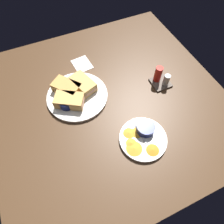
# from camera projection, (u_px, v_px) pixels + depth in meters

# --- Properties ---
(ground_plane) EXTENTS (1.10, 1.10, 0.03)m
(ground_plane) POSITION_uv_depth(u_px,v_px,m) (109.00, 100.00, 0.95)
(ground_plane) COLOR #4C331E
(plate_sandwich_main) EXTENTS (0.29, 0.29, 0.02)m
(plate_sandwich_main) POSITION_uv_depth(u_px,v_px,m) (77.00, 96.00, 0.93)
(plate_sandwich_main) COLOR white
(plate_sandwich_main) RESTS_ON ground_plane
(sandwich_half_near) EXTENTS (0.15, 0.11, 0.05)m
(sandwich_half_near) POSITION_uv_depth(u_px,v_px,m) (83.00, 84.00, 0.93)
(sandwich_half_near) COLOR tan
(sandwich_half_near) RESTS_ON plate_sandwich_main
(sandwich_half_far) EXTENTS (0.15, 0.14, 0.05)m
(sandwich_half_far) POSITION_uv_depth(u_px,v_px,m) (67.00, 87.00, 0.92)
(sandwich_half_far) COLOR tan
(sandwich_half_far) RESTS_ON plate_sandwich_main
(sandwich_half_extra) EXTENTS (0.13, 0.15, 0.05)m
(sandwich_half_extra) POSITION_uv_depth(u_px,v_px,m) (69.00, 100.00, 0.88)
(sandwich_half_extra) COLOR tan
(sandwich_half_extra) RESTS_ON plate_sandwich_main
(ramekin_dark_sauce) EXTENTS (0.08, 0.08, 0.04)m
(ramekin_dark_sauce) POSITION_uv_depth(u_px,v_px,m) (67.00, 101.00, 0.88)
(ramekin_dark_sauce) COLOR #0C144C
(ramekin_dark_sauce) RESTS_ON plate_sandwich_main
(spoon_by_dark_ramekin) EXTENTS (0.06, 0.09, 0.01)m
(spoon_by_dark_ramekin) POSITION_uv_depth(u_px,v_px,m) (76.00, 95.00, 0.92)
(spoon_by_dark_ramekin) COLOR silver
(spoon_by_dark_ramekin) RESTS_ON plate_sandwich_main
(plate_chips_companion) EXTENTS (0.20, 0.20, 0.02)m
(plate_chips_companion) POSITION_uv_depth(u_px,v_px,m) (143.00, 139.00, 0.82)
(plate_chips_companion) COLOR white
(plate_chips_companion) RESTS_ON ground_plane
(ramekin_light_gravy) EXTENTS (0.08, 0.08, 0.04)m
(ramekin_light_gravy) POSITION_uv_depth(u_px,v_px,m) (146.00, 128.00, 0.81)
(ramekin_light_gravy) COLOR navy
(ramekin_light_gravy) RESTS_ON plate_chips_companion
(spoon_by_gravy_ramekin) EXTENTS (0.10, 0.02, 0.01)m
(spoon_by_gravy_ramekin) POSITION_uv_depth(u_px,v_px,m) (139.00, 129.00, 0.83)
(spoon_by_gravy_ramekin) COLOR silver
(spoon_by_gravy_ramekin) RESTS_ON plate_chips_companion
(plantain_chip_scatter) EXTENTS (0.19, 0.16, 0.01)m
(plantain_chip_scatter) POSITION_uv_depth(u_px,v_px,m) (138.00, 139.00, 0.81)
(plantain_chip_scatter) COLOR gold
(plantain_chip_scatter) RESTS_ON plate_chips_companion
(condiment_caddy) EXTENTS (0.09, 0.09, 0.10)m
(condiment_caddy) POSITION_uv_depth(u_px,v_px,m) (161.00, 79.00, 0.96)
(condiment_caddy) COLOR brown
(condiment_caddy) RESTS_ON ground_plane
(paper_napkin_folded) EXTENTS (0.12, 0.10, 0.00)m
(paper_napkin_folded) POSITION_uv_depth(u_px,v_px,m) (82.00, 64.00, 1.05)
(paper_napkin_folded) COLOR white
(paper_napkin_folded) RESTS_ON ground_plane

